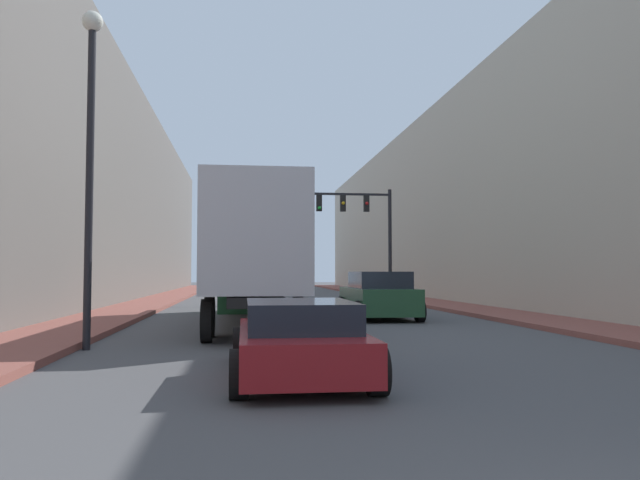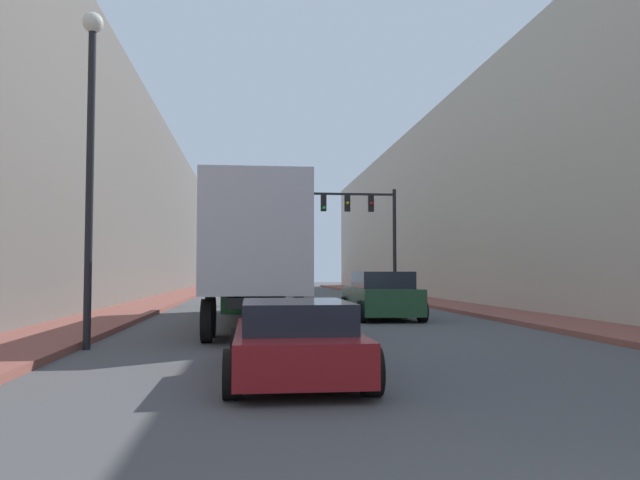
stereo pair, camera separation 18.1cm
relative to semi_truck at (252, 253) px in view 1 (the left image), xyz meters
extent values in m
cube|color=brown|center=(9.17, 12.19, -2.16)|extent=(2.47, 80.00, 0.15)
cube|color=brown|center=(-4.89, 12.19, -2.16)|extent=(2.47, 80.00, 0.15)
cube|color=#BCB29E|center=(13.41, 12.19, 3.35)|extent=(6.00, 80.00, 11.16)
cube|color=#66605B|center=(-9.13, 12.19, 3.83)|extent=(6.00, 80.00, 12.13)
cube|color=silver|center=(0.00, -1.13, 0.28)|extent=(2.51, 10.81, 2.82)
cube|color=black|center=(0.00, -1.13, -1.28)|extent=(1.26, 10.81, 0.24)
cube|color=#1E512D|center=(0.00, 5.50, -0.86)|extent=(2.51, 2.43, 2.74)
cylinder|color=black|center=(-1.11, -5.33, -1.73)|extent=(0.25, 1.00, 1.00)
cylinder|color=black|center=(1.11, -5.33, -1.73)|extent=(0.25, 1.00, 1.00)
cylinder|color=black|center=(-1.11, -4.13, -1.73)|extent=(0.25, 1.00, 1.00)
cylinder|color=black|center=(1.11, -4.13, -1.73)|extent=(0.25, 1.00, 1.00)
cylinder|color=black|center=(-1.11, 5.50, -1.73)|extent=(0.25, 1.00, 1.00)
cylinder|color=black|center=(1.11, 5.50, -1.73)|extent=(0.25, 1.00, 1.00)
cube|color=maroon|center=(0.57, -10.25, -1.77)|extent=(1.79, 4.43, 0.57)
cube|color=#1E232D|center=(0.57, -10.48, -1.27)|extent=(1.58, 2.44, 0.43)
cylinder|color=black|center=(-0.32, -8.74, -1.91)|extent=(0.25, 0.64, 0.64)
cylinder|color=black|center=(1.47, -8.74, -1.91)|extent=(0.25, 0.64, 0.64)
cylinder|color=black|center=(-0.32, -11.87, -1.91)|extent=(0.25, 0.64, 0.64)
cylinder|color=black|center=(1.47, -11.87, -1.91)|extent=(0.25, 0.64, 0.64)
cube|color=#234C2D|center=(4.44, 1.64, -1.60)|extent=(1.99, 4.80, 0.87)
cube|color=#1E232D|center=(4.44, 1.40, -0.88)|extent=(1.75, 2.64, 0.57)
cylinder|color=black|center=(3.44, 3.34, -1.88)|extent=(0.25, 0.70, 0.70)
cylinder|color=black|center=(5.43, 3.34, -1.88)|extent=(0.25, 0.70, 0.70)
cylinder|color=black|center=(3.44, -0.15, -1.88)|extent=(0.25, 0.70, 0.70)
cylinder|color=black|center=(5.43, -0.15, -1.88)|extent=(0.25, 0.70, 0.70)
cylinder|color=black|center=(7.79, 13.75, 0.88)|extent=(0.20, 0.20, 6.22)
cube|color=black|center=(5.15, 13.75, 3.69)|extent=(5.27, 0.12, 0.12)
cube|color=black|center=(6.47, 13.75, 3.18)|extent=(0.30, 0.24, 0.90)
sphere|color=red|center=(6.47, 13.61, 3.18)|extent=(0.18, 0.18, 0.18)
cube|color=black|center=(5.15, 13.75, 3.18)|extent=(0.30, 0.24, 0.90)
sphere|color=gold|center=(5.15, 13.61, 3.18)|extent=(0.18, 0.18, 0.18)
cube|color=black|center=(3.83, 13.75, 3.18)|extent=(0.30, 0.24, 0.90)
sphere|color=green|center=(3.83, 13.61, 2.90)|extent=(0.18, 0.18, 0.18)
cylinder|color=black|center=(-3.51, -6.40, 1.18)|extent=(0.16, 0.16, 6.82)
sphere|color=silver|center=(-3.51, -6.40, 4.74)|extent=(0.44, 0.44, 0.44)
camera|label=1|loc=(-0.28, -19.94, -0.62)|focal=35.00mm
camera|label=2|loc=(-0.10, -19.96, -0.62)|focal=35.00mm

